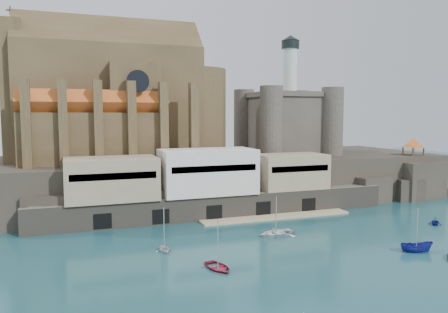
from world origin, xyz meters
name	(u,v)px	position (x,y,z in m)	size (l,w,h in m)	color
ground	(318,245)	(0.00, 0.00, 0.00)	(300.00, 300.00, 0.00)	#16444B
promontory	(227,177)	(-0.19, 39.37, 4.92)	(100.00, 36.00, 10.00)	black
quay	(207,186)	(-10.19, 23.07, 6.07)	(70.00, 12.00, 13.05)	#635B4F
church	(120,103)	(-24.13, 41.85, 22.13)	(47.00, 25.93, 30.51)	#493922
castle_keep	(286,120)	(16.08, 41.08, 18.31)	(21.20, 21.20, 29.30)	#443D35
rock_outcrop	(412,180)	(42.00, 25.84, 4.02)	(14.50, 10.50, 8.70)	black
pavilion	(413,144)	(42.00, 26.00, 12.73)	(6.40, 6.40, 5.40)	#493922
boat_0	(218,269)	(-17.64, -4.69, 0.00)	(3.57, 1.03, 4.99)	maroon
boat_2	(416,252)	(11.41, -7.79, 0.00)	(1.78, 1.83, 4.73)	navy
boat_4	(164,251)	(-22.57, 4.70, 0.00)	(2.76, 1.69, 3.20)	silver
boat_6	(276,235)	(-3.61, 6.89, 0.00)	(4.59, 1.33, 6.43)	white
boat_7	(435,224)	(26.34, 3.44, 0.00)	(2.67, 1.63, 3.10)	navy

